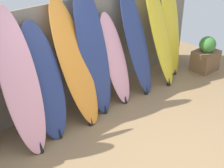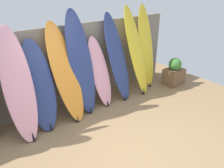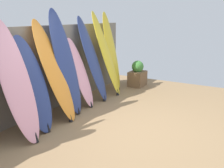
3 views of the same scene
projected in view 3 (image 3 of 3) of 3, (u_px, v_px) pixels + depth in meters
ground at (130, 131)px, 4.43m from camera, size 7.68×7.68×0.00m
fence_back at (44, 70)px, 5.16m from camera, size 6.08×0.11×1.80m
surfboard_pink_2 at (16, 82)px, 3.95m from camera, size 0.60×0.88×1.98m
surfboard_navy_3 at (32, 85)px, 4.33m from camera, size 0.63×0.78×1.68m
surfboard_orange_4 at (54, 71)px, 4.75m from camera, size 0.64×0.90×1.95m
surfboard_navy_5 at (66, 63)px, 5.06m from camera, size 0.53×0.67×2.15m
surfboard_pink_6 at (80, 73)px, 5.53m from camera, size 0.46×0.65×1.54m
surfboard_navy_7 at (92, 59)px, 5.90m from camera, size 0.59×0.81×2.01m
surfboard_yellow_8 at (106, 54)px, 6.35m from camera, size 0.58×0.87×2.13m
surfboard_yellow_9 at (112, 52)px, 6.80m from camera, size 0.49×0.55×2.12m
planter_box at (137, 75)px, 7.28m from camera, size 0.53×0.41×0.75m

